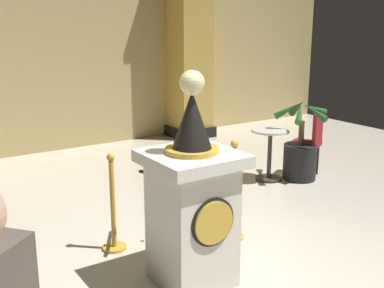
{
  "coord_description": "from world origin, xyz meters",
  "views": [
    {
      "loc": [
        -2.35,
        -2.77,
        2.22
      ],
      "look_at": [
        -0.25,
        0.41,
        1.25
      ],
      "focal_mm": 45.14,
      "sensor_mm": 36.0,
      "label": 1
    }
  ],
  "objects_px": {
    "pedestal_clock": "(192,204)",
    "stanchion_near": "(233,205)",
    "stanchion_far": "(113,217)",
    "potted_palm_right": "(300,154)",
    "cafe_table": "(270,148)",
    "cafe_chair_red": "(311,139)"
  },
  "relations": [
    {
      "from": "cafe_table",
      "to": "cafe_chair_red",
      "type": "distance_m",
      "value": 0.63
    },
    {
      "from": "potted_palm_right",
      "to": "cafe_table",
      "type": "height_order",
      "value": "potted_palm_right"
    },
    {
      "from": "stanchion_far",
      "to": "potted_palm_right",
      "type": "height_order",
      "value": "potted_palm_right"
    },
    {
      "from": "stanchion_near",
      "to": "cafe_table",
      "type": "bearing_deg",
      "value": 37.23
    },
    {
      "from": "stanchion_far",
      "to": "potted_palm_right",
      "type": "bearing_deg",
      "value": 10.19
    },
    {
      "from": "potted_palm_right",
      "to": "cafe_chair_red",
      "type": "xyz_separation_m",
      "value": [
        0.2,
        0.01,
        0.2
      ]
    },
    {
      "from": "potted_palm_right",
      "to": "cafe_chair_red",
      "type": "bearing_deg",
      "value": 1.85
    },
    {
      "from": "stanchion_near",
      "to": "cafe_chair_red",
      "type": "distance_m",
      "value": 2.46
    },
    {
      "from": "potted_palm_right",
      "to": "cafe_table",
      "type": "bearing_deg",
      "value": 149.75
    },
    {
      "from": "pedestal_clock",
      "to": "stanchion_near",
      "type": "distance_m",
      "value": 1.03
    },
    {
      "from": "cafe_chair_red",
      "to": "cafe_table",
      "type": "bearing_deg",
      "value": 159.66
    },
    {
      "from": "potted_palm_right",
      "to": "cafe_chair_red",
      "type": "relative_size",
      "value": 1.23
    },
    {
      "from": "stanchion_far",
      "to": "stanchion_near",
      "type": "bearing_deg",
      "value": -21.57
    },
    {
      "from": "potted_palm_right",
      "to": "cafe_table",
      "type": "xyz_separation_m",
      "value": [
        -0.38,
        0.22,
        0.09
      ]
    },
    {
      "from": "potted_palm_right",
      "to": "pedestal_clock",
      "type": "bearing_deg",
      "value": -152.04
    },
    {
      "from": "stanchion_near",
      "to": "cafe_chair_red",
      "type": "height_order",
      "value": "stanchion_near"
    },
    {
      "from": "stanchion_far",
      "to": "cafe_table",
      "type": "xyz_separation_m",
      "value": [
        2.78,
        0.79,
        0.12
      ]
    },
    {
      "from": "stanchion_near",
      "to": "cafe_chair_red",
      "type": "xyz_separation_m",
      "value": [
        2.22,
        1.03,
        0.2
      ]
    },
    {
      "from": "pedestal_clock",
      "to": "stanchion_far",
      "type": "height_order",
      "value": "pedestal_clock"
    },
    {
      "from": "stanchion_near",
      "to": "pedestal_clock",
      "type": "bearing_deg",
      "value": -149.34
    },
    {
      "from": "cafe_chair_red",
      "to": "pedestal_clock",
      "type": "bearing_deg",
      "value": -153.53
    },
    {
      "from": "stanchion_near",
      "to": "stanchion_far",
      "type": "xyz_separation_m",
      "value": [
        -1.14,
        0.45,
        -0.03
      ]
    }
  ]
}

